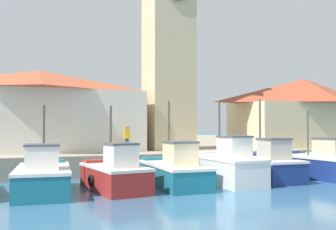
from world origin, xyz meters
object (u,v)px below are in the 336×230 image
object	(u,v)px
fishing_boat_left_outer	(43,177)
fishing_boat_center	(226,167)
fishing_boat_mid_left	(174,171)
warehouse_right	(304,112)
fishing_boat_left_inner	(115,174)
fishing_boat_right_inner	(318,164)
clock_tower	(168,34)
fishing_boat_mid_right	(266,166)
dock_worker_near_tower	(127,138)
warehouse_left	(38,110)

from	to	relation	value
fishing_boat_left_outer	fishing_boat_center	size ratio (longest dim) A/B	1.02
fishing_boat_mid_left	warehouse_right	world-z (taller)	warehouse_right
fishing_boat_left_inner	fishing_boat_right_inner	xyz separation A→B (m)	(11.18, 0.20, 0.04)
fishing_boat_right_inner	clock_tower	bearing A→B (deg)	123.50
fishing_boat_mid_right	dock_worker_near_tower	world-z (taller)	fishing_boat_mid_right
fishing_boat_left_inner	dock_worker_near_tower	bearing A→B (deg)	71.01
fishing_boat_left_outer	warehouse_left	size ratio (longest dim) A/B	0.38
fishing_boat_right_inner	warehouse_left	bearing A→B (deg)	144.67
fishing_boat_mid_left	clock_tower	size ratio (longest dim) A/B	0.31
fishing_boat_left_outer	dock_worker_near_tower	size ratio (longest dim) A/B	3.05
fishing_boat_left_outer	fishing_boat_mid_right	world-z (taller)	fishing_boat_mid_right
fishing_boat_left_inner	dock_worker_near_tower	xyz separation A→B (m)	(2.18, 6.33, 1.34)
fishing_boat_left_outer	fishing_boat_mid_right	bearing A→B (deg)	0.89
fishing_boat_mid_right	warehouse_right	world-z (taller)	warehouse_right
fishing_boat_center	fishing_boat_right_inner	size ratio (longest dim) A/B	0.93
fishing_boat_center	warehouse_right	bearing A→B (deg)	34.97
fishing_boat_right_inner	dock_worker_near_tower	xyz separation A→B (m)	(-9.01, 6.13, 1.29)
fishing_boat_left_outer	dock_worker_near_tower	bearing A→B (deg)	49.57
fishing_boat_mid_right	fishing_boat_center	bearing A→B (deg)	-176.68
fishing_boat_mid_left	dock_worker_near_tower	xyz separation A→B (m)	(-0.70, 6.01, 1.35)
fishing_boat_right_inner	fishing_boat_mid_right	bearing A→B (deg)	175.51
clock_tower	fishing_boat_center	bearing A→B (deg)	-90.40
clock_tower	dock_worker_near_tower	xyz separation A→B (m)	(-3.51, -2.18, -7.11)
fishing_boat_left_outer	fishing_boat_mid_right	distance (m)	11.05
fishing_boat_right_inner	warehouse_right	bearing A→B (deg)	54.26
fishing_boat_left_outer	warehouse_right	bearing A→B (deg)	21.76
fishing_boat_right_inner	warehouse_right	world-z (taller)	warehouse_right
dock_worker_near_tower	fishing_boat_center	bearing A→B (deg)	-60.21
fishing_boat_left_inner	warehouse_left	xyz separation A→B (m)	(-2.78, 10.10, 3.15)
fishing_boat_left_outer	fishing_boat_mid_left	xyz separation A→B (m)	(5.85, 0.04, -0.01)
fishing_boat_left_outer	clock_tower	size ratio (longest dim) A/B	0.30
fishing_boat_mid_left	dock_worker_near_tower	world-z (taller)	fishing_boat_mid_left
fishing_boat_mid_left	fishing_boat_center	bearing A→B (deg)	-0.20
fishing_boat_center	fishing_boat_mid_right	world-z (taller)	fishing_boat_mid_right
fishing_boat_center	dock_worker_near_tower	world-z (taller)	fishing_boat_center
fishing_boat_left_inner	fishing_boat_mid_left	size ratio (longest dim) A/B	0.85
fishing_boat_mid_right	warehouse_right	size ratio (longest dim) A/B	0.39
fishing_boat_center	fishing_boat_left_inner	bearing A→B (deg)	-176.91
fishing_boat_left_inner	fishing_boat_mid_left	xyz separation A→B (m)	(2.87, 0.31, -0.01)
fishing_boat_mid_right	warehouse_left	xyz separation A→B (m)	(-10.85, 9.66, 3.12)
fishing_boat_mid_left	fishing_boat_center	distance (m)	2.76
fishing_boat_mid_left	fishing_boat_left_outer	bearing A→B (deg)	-179.62
fishing_boat_mid_left	warehouse_right	bearing A→B (deg)	29.34
fishing_boat_left_outer	fishing_boat_right_inner	world-z (taller)	fishing_boat_left_outer
fishing_boat_left_inner	warehouse_left	bearing A→B (deg)	105.41
fishing_boat_left_inner	warehouse_right	size ratio (longest dim) A/B	0.39
fishing_boat_left_inner	fishing_boat_right_inner	distance (m)	11.19
fishing_boat_left_inner	fishing_boat_left_outer	bearing A→B (deg)	174.76
warehouse_left	warehouse_right	bearing A→B (deg)	-5.40
dock_worker_near_tower	clock_tower	bearing A→B (deg)	31.92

